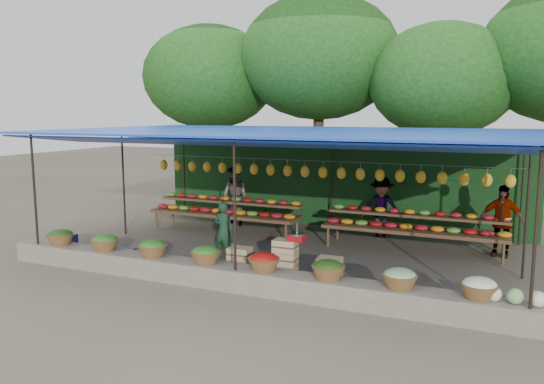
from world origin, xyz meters
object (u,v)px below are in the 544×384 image
at_px(blue_crate_front, 124,255).
at_px(weighing_scale, 297,237).
at_px(crate_counter, 284,262).
at_px(vendor_seated, 224,231).
at_px(blue_crate_back, 64,241).

bearing_deg(blue_crate_front, weighing_scale, -5.38).
bearing_deg(weighing_scale, blue_crate_front, -175.65).
distance_m(crate_counter, weighing_scale, 0.60).
height_order(vendor_seated, blue_crate_back, vendor_seated).
relative_size(crate_counter, blue_crate_back, 4.50).
height_order(weighing_scale, blue_crate_back, weighing_scale).
bearing_deg(weighing_scale, crate_counter, 180.00).
bearing_deg(blue_crate_front, crate_counter, -5.06).
bearing_deg(blue_crate_back, vendor_seated, -5.26).
bearing_deg(blue_crate_front, vendor_seated, 17.77).
height_order(weighing_scale, vendor_seated, vendor_seated).
bearing_deg(blue_crate_back, weighing_scale, -15.12).
bearing_deg(vendor_seated, weighing_scale, 161.94).
distance_m(vendor_seated, blue_crate_back, 4.07).
height_order(crate_counter, blue_crate_front, crate_counter).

